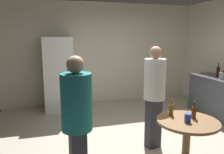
% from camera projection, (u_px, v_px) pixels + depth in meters
% --- Properties ---
extents(ground_plane, '(5.20, 5.20, 0.10)m').
position_uv_depth(ground_plane, '(137.00, 145.00, 3.85)').
color(ground_plane, '#B2A893').
extents(wall_back, '(5.32, 0.06, 2.70)m').
position_uv_depth(wall_back, '(102.00, 53.00, 6.08)').
color(wall_back, silver).
rests_on(wall_back, ground_plane).
extents(refrigerator, '(0.70, 0.68, 1.80)m').
position_uv_depth(refrigerator, '(58.00, 74.00, 5.44)').
color(refrigerator, white).
rests_on(refrigerator, ground_plane).
extents(kettle, '(0.24, 0.17, 0.18)m').
position_uv_depth(kettle, '(223.00, 76.00, 4.82)').
color(kettle, '#B2B2B7').
rests_on(kettle, kitchen_counter).
extents(wine_bottle_on_counter, '(0.08, 0.08, 0.31)m').
position_uv_depth(wine_bottle_on_counter, '(218.00, 71.00, 5.11)').
color(wine_bottle_on_counter, '#3F141E').
rests_on(wine_bottle_on_counter, kitchen_counter).
extents(foreground_table, '(0.80, 0.80, 0.73)m').
position_uv_depth(foreground_table, '(187.00, 128.00, 2.91)').
color(foreground_table, olive).
rests_on(foreground_table, ground_plane).
extents(beer_bottle_amber, '(0.06, 0.06, 0.23)m').
position_uv_depth(beer_bottle_amber, '(171.00, 109.00, 3.06)').
color(beer_bottle_amber, '#8C5919').
rests_on(beer_bottle_amber, foreground_table).
extents(beer_bottle_brown, '(0.06, 0.06, 0.23)m').
position_uv_depth(beer_bottle_brown, '(194.00, 112.00, 2.95)').
color(beer_bottle_brown, '#593314').
rests_on(beer_bottle_brown, foreground_table).
extents(plastic_cup_blue, '(0.08, 0.08, 0.11)m').
position_uv_depth(plastic_cup_blue, '(188.00, 118.00, 2.81)').
color(plastic_cup_blue, blue).
rests_on(plastic_cup_blue, foreground_table).
extents(person_in_white_shirt, '(0.40, 0.40, 1.66)m').
position_uv_depth(person_in_white_shirt, '(154.00, 90.00, 3.54)').
color(person_in_white_shirt, '#2D2D38').
rests_on(person_in_white_shirt, ground_plane).
extents(person_in_teal_shirt, '(0.37, 0.37, 1.61)m').
position_uv_depth(person_in_teal_shirt, '(77.00, 117.00, 2.43)').
color(person_in_teal_shirt, '#2D2D38').
rests_on(person_in_teal_shirt, ground_plane).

